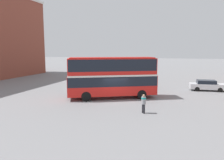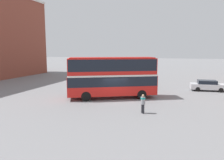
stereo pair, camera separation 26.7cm
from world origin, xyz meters
name	(u,v)px [view 1 (the left image)]	position (x,y,z in m)	size (l,w,h in m)	color
ground_plane	(116,100)	(0.00, 0.00, 0.00)	(240.00, 240.00, 0.00)	slate
double_decker_bus	(112,75)	(-0.80, 0.98, 2.75)	(10.27, 6.74, 4.78)	red
pedestrian_foreground	(144,102)	(3.69, -4.06, 1.06)	(0.59, 0.59, 1.73)	#232328
parked_car_kerb_near	(207,85)	(10.45, 9.23, 0.75)	(4.77, 2.09, 1.47)	silver
parked_car_kerb_far	(139,81)	(0.79, 10.44, 0.79)	(4.18, 2.17, 1.60)	maroon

